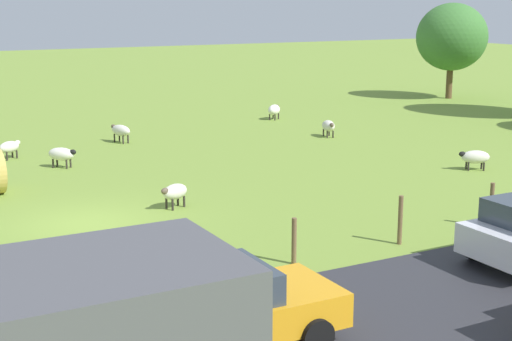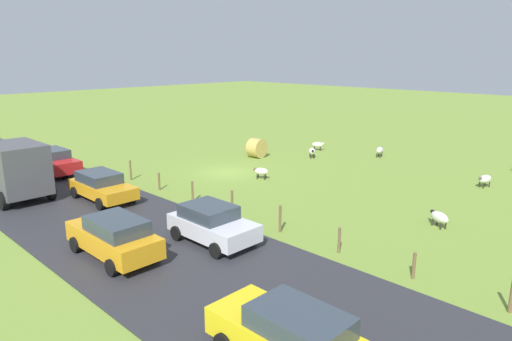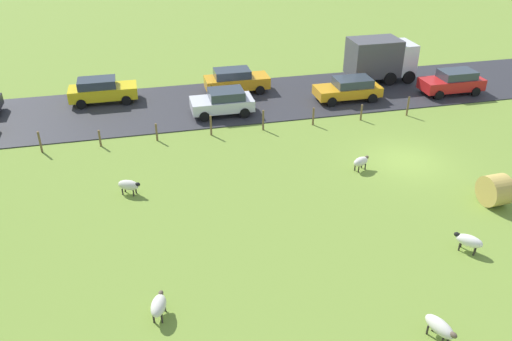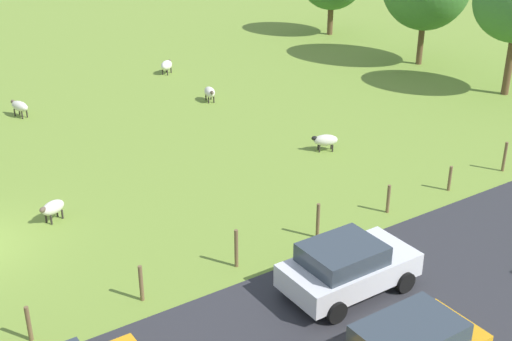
{
  "view_description": "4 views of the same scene",
  "coord_description": "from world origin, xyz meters",
  "px_view_note": "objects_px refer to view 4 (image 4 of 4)",
  "views": [
    {
      "loc": [
        20.5,
        -5.64,
        6.18
      ],
      "look_at": [
        0.89,
        5.01,
        1.19
      ],
      "focal_mm": 53.39,
      "sensor_mm": 36.0,
      "label": 1
    },
    {
      "loc": [
        20.47,
        22.78,
        7.86
      ],
      "look_at": [
        1.88,
        4.58,
        1.28
      ],
      "focal_mm": 32.21,
      "sensor_mm": 36.0,
      "label": 2
    },
    {
      "loc": [
        -22.14,
        13.69,
        13.37
      ],
      "look_at": [
        -0.82,
        8.63,
        0.98
      ],
      "focal_mm": 36.18,
      "sensor_mm": 36.0,
      "label": 3
    },
    {
      "loc": [
        20.92,
        -2.78,
        11.53
      ],
      "look_at": [
        1.96,
        9.86,
        1.04
      ],
      "focal_mm": 47.39,
      "sensor_mm": 36.0,
      "label": 4
    }
  ],
  "objects_px": {
    "sheep_4": "(325,140)",
    "sheep_1": "(53,208)",
    "sheep_2": "(167,65)",
    "sheep_3": "(210,92)",
    "car_3": "(347,266)",
    "sheep_0": "(20,106)"
  },
  "relations": [
    {
      "from": "sheep_4",
      "to": "sheep_1",
      "type": "bearing_deg",
      "value": -91.84
    },
    {
      "from": "sheep_2",
      "to": "sheep_4",
      "type": "height_order",
      "value": "sheep_2"
    },
    {
      "from": "sheep_2",
      "to": "sheep_3",
      "type": "height_order",
      "value": "sheep_2"
    },
    {
      "from": "sheep_1",
      "to": "sheep_3",
      "type": "height_order",
      "value": "sheep_3"
    },
    {
      "from": "sheep_1",
      "to": "sheep_4",
      "type": "relative_size",
      "value": 0.91
    },
    {
      "from": "car_3",
      "to": "sheep_1",
      "type": "bearing_deg",
      "value": -147.55
    },
    {
      "from": "sheep_3",
      "to": "car_3",
      "type": "height_order",
      "value": "car_3"
    },
    {
      "from": "sheep_0",
      "to": "sheep_3",
      "type": "relative_size",
      "value": 1.11
    },
    {
      "from": "sheep_0",
      "to": "sheep_4",
      "type": "distance_m",
      "value": 15.24
    },
    {
      "from": "sheep_2",
      "to": "sheep_3",
      "type": "bearing_deg",
      "value": -4.19
    },
    {
      "from": "sheep_3",
      "to": "car_3",
      "type": "xyz_separation_m",
      "value": [
        17.12,
        -5.34,
        0.38
      ]
    },
    {
      "from": "sheep_3",
      "to": "sheep_4",
      "type": "relative_size",
      "value": 0.98
    },
    {
      "from": "sheep_1",
      "to": "sheep_4",
      "type": "xyz_separation_m",
      "value": [
        0.38,
        11.89,
        -0.01
      ]
    },
    {
      "from": "sheep_0",
      "to": "car_3",
      "type": "bearing_deg",
      "value": 10.07
    },
    {
      "from": "sheep_1",
      "to": "car_3",
      "type": "relative_size",
      "value": 0.27
    },
    {
      "from": "sheep_0",
      "to": "car_3",
      "type": "height_order",
      "value": "car_3"
    },
    {
      "from": "sheep_1",
      "to": "car_3",
      "type": "bearing_deg",
      "value": 32.45
    },
    {
      "from": "sheep_1",
      "to": "sheep_4",
      "type": "distance_m",
      "value": 11.9
    },
    {
      "from": "car_3",
      "to": "sheep_2",
      "type": "bearing_deg",
      "value": 165.88
    },
    {
      "from": "sheep_0",
      "to": "sheep_1",
      "type": "xyz_separation_m",
      "value": [
        11.31,
        -2.11,
        -0.04
      ]
    },
    {
      "from": "sheep_0",
      "to": "sheep_4",
      "type": "xyz_separation_m",
      "value": [
        11.69,
        9.78,
        -0.06
      ]
    },
    {
      "from": "car_3",
      "to": "sheep_4",
      "type": "bearing_deg",
      "value": 144.32
    }
  ]
}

